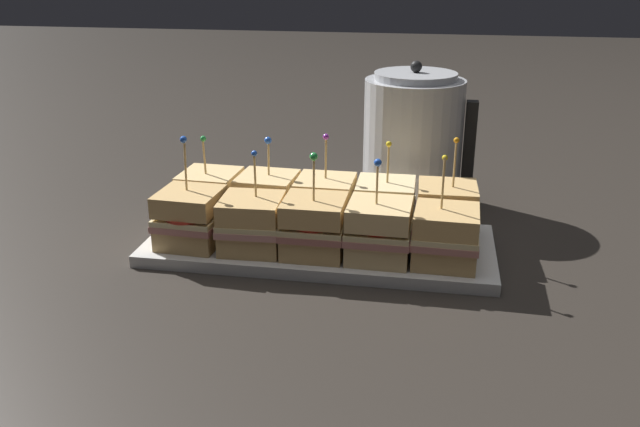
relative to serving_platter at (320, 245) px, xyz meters
name	(u,v)px	position (x,y,z in m)	size (l,w,h in m)	color
ground_plane	(320,251)	(0.00, 0.00, -0.01)	(6.00, 6.00, 0.00)	#2D2823
serving_platter	(320,245)	(0.00, 0.00, 0.00)	(0.53, 0.22, 0.02)	silver
sandwich_front_far_left	(190,218)	(-0.19, -0.05, 0.05)	(0.10, 0.10, 0.17)	tan
sandwich_front_left	(252,223)	(-0.09, -0.05, 0.05)	(0.10, 0.10, 0.15)	tan
sandwich_front_center	(314,226)	(0.00, -0.05, 0.05)	(0.09, 0.09, 0.15)	tan
sandwich_front_right	(379,231)	(0.09, -0.05, 0.05)	(0.09, 0.09, 0.15)	#DBB77A
sandwich_front_far_right	(445,236)	(0.19, -0.05, 0.05)	(0.10, 0.10, 0.16)	tan
sandwich_back_far_left	(211,197)	(-0.19, 0.05, 0.05)	(0.10, 0.10, 0.15)	#DBB77A
sandwich_back_left	(268,200)	(-0.09, 0.05, 0.05)	(0.10, 0.10, 0.14)	#DBB77A
sandwich_back_center	(325,204)	(0.00, 0.05, 0.05)	(0.09, 0.09, 0.15)	#DBB77A
sandwich_back_right	(385,208)	(0.09, 0.05, 0.05)	(0.09, 0.09, 0.15)	beige
sandwich_back_far_right	(446,212)	(0.19, 0.05, 0.05)	(0.09, 0.10, 0.16)	tan
kettle_steel	(413,141)	(0.13, 0.24, 0.11)	(0.20, 0.17, 0.26)	#B7BABF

